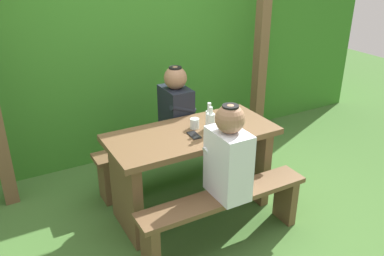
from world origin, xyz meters
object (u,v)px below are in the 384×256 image
at_px(person_black_coat, 176,107).
at_px(drinking_glass, 195,123).
at_px(bench_near, 224,209).
at_px(person_white_shirt, 228,155).
at_px(bench_far, 166,154).
at_px(picnic_table, 192,158).
at_px(cell_phone, 194,135).
at_px(bottle_left, 211,123).
at_px(bottle_right, 209,119).

xyz_separation_m(person_black_coat, drinking_glass, (-0.06, -0.46, 0.03)).
relative_size(bench_near, person_white_shirt, 1.95).
bearing_deg(bench_far, bench_near, -90.00).
bearing_deg(person_white_shirt, picnic_table, 92.07).
bearing_deg(cell_phone, bench_near, -82.76).
relative_size(person_black_coat, bottle_left, 3.08).
distance_m(picnic_table, cell_phone, 0.26).
distance_m(person_white_shirt, cell_phone, 0.43).
distance_m(drinking_glass, bottle_right, 0.13).
height_order(picnic_table, cell_phone, cell_phone).
bearing_deg(bottle_right, bottle_left, -113.98).
bearing_deg(person_white_shirt, bottle_left, 77.18).
height_order(person_white_shirt, bottle_right, person_white_shirt).
height_order(drinking_glass, bottle_left, bottle_left).
distance_m(bench_near, bottle_left, 0.68).
height_order(bench_near, person_black_coat, person_black_coat).
distance_m(picnic_table, bench_far, 0.54).
height_order(bottle_left, bottle_right, bottle_left).
relative_size(picnic_table, bench_far, 1.00).
xyz_separation_m(bench_near, bottle_left, (0.11, 0.40, 0.54)).
distance_m(picnic_table, bottle_left, 0.38).
bearing_deg(person_black_coat, person_white_shirt, -95.23).
bearing_deg(picnic_table, bench_far, 90.00).
xyz_separation_m(person_black_coat, bottle_right, (0.04, -0.53, 0.07)).
height_order(bench_far, person_white_shirt, person_white_shirt).
height_order(person_white_shirt, cell_phone, person_white_shirt).
bearing_deg(bottle_right, person_white_shirt, -104.98).
distance_m(picnic_table, person_black_coat, 0.58).
height_order(bench_near, drinking_glass, drinking_glass).
height_order(bench_near, bottle_left, bottle_left).
bearing_deg(drinking_glass, cell_phone, -121.12).
height_order(person_black_coat, drinking_glass, person_black_coat).
bearing_deg(bottle_right, bench_near, -106.88).
relative_size(person_white_shirt, bottle_left, 3.08).
bearing_deg(picnic_table, bottle_left, -45.93).
relative_size(picnic_table, bottle_right, 6.05).
height_order(bench_near, person_white_shirt, person_white_shirt).
bearing_deg(bottle_left, drinking_glass, 109.29).
height_order(picnic_table, person_black_coat, person_black_coat).
distance_m(bench_far, cell_phone, 0.74).
height_order(person_white_shirt, bottle_left, person_white_shirt).
relative_size(bottle_left, cell_phone, 1.67).
xyz_separation_m(person_white_shirt, drinking_glass, (0.03, 0.55, 0.03)).
bearing_deg(picnic_table, person_white_shirt, -87.93).
bearing_deg(drinking_glass, bottle_left, -70.71).
bearing_deg(picnic_table, bottle_right, -8.60).
xyz_separation_m(picnic_table, bench_near, (0.00, -0.51, -0.20)).
distance_m(bench_far, person_white_shirt, 1.11).
xyz_separation_m(person_white_shirt, bottle_left, (0.09, 0.39, 0.08)).
distance_m(bench_near, person_white_shirt, 0.46).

